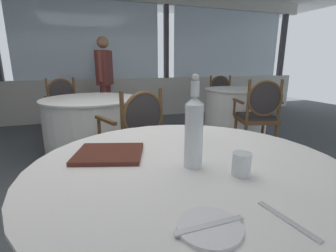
{
  "coord_description": "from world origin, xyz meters",
  "views": [
    {
      "loc": [
        -0.22,
        -1.79,
        1.18
      ],
      "look_at": [
        0.16,
        -0.7,
        0.88
      ],
      "focal_mm": 26.04,
      "sensor_mm": 36.0,
      "label": 1
    }
  ],
  "objects": [
    {
      "name": "ground_plane",
      "position": [
        0.0,
        0.0,
        0.0
      ],
      "size": [
        13.42,
        13.42,
        0.0
      ],
      "primitive_type": "plane",
      "color": "#4C5156"
    },
    {
      "name": "window_wall_far",
      "position": [
        0.0,
        3.56,
        1.06
      ],
      "size": [
        10.32,
        0.14,
        2.63
      ],
      "color": "beige",
      "rests_on": "ground_plane"
    },
    {
      "name": "foreground_table",
      "position": [
        0.18,
        -0.91,
        0.38
      ],
      "size": [
        1.33,
        1.33,
        0.76
      ],
      "color": "white",
      "rests_on": "ground_plane"
    },
    {
      "name": "side_plate",
      "position": [
        0.06,
        -1.32,
        0.77
      ],
      "size": [
        0.17,
        0.17,
        0.01
      ],
      "primitive_type": "cylinder",
      "color": "white",
      "rests_on": "foreground_table"
    },
    {
      "name": "butter_knife",
      "position": [
        0.06,
        -1.32,
        0.77
      ],
      "size": [
        0.2,
        0.02,
        0.0
      ],
      "primitive_type": "cube",
      "rotation": [
        0.0,
        0.0,
        0.01
      ],
      "color": "silver",
      "rests_on": "foreground_table"
    },
    {
      "name": "dinner_fork",
      "position": [
        0.27,
        -1.36,
        0.77
      ],
      "size": [
        0.04,
        0.19,
        0.0
      ],
      "primitive_type": "cube",
      "rotation": [
        0.0,
        0.0,
        1.68
      ],
      "color": "silver",
      "rests_on": "foreground_table"
    },
    {
      "name": "water_bottle",
      "position": [
        0.18,
        -0.95,
        0.92
      ],
      "size": [
        0.07,
        0.07,
        0.38
      ],
      "color": "white",
      "rests_on": "foreground_table"
    },
    {
      "name": "wine_glass",
      "position": [
        0.32,
        -0.67,
        0.89
      ],
      "size": [
        0.08,
        0.08,
        0.18
      ],
      "color": "white",
      "rests_on": "foreground_table"
    },
    {
      "name": "water_tumbler",
      "position": [
        0.32,
        -1.08,
        0.81
      ],
      "size": [
        0.07,
        0.07,
        0.09
      ],
      "primitive_type": "cylinder",
      "color": "white",
      "rests_on": "foreground_table"
    },
    {
      "name": "menu_book",
      "position": [
        -0.13,
        -0.71,
        0.77
      ],
      "size": [
        0.36,
        0.33,
        0.02
      ],
      "primitive_type": "cube",
      "rotation": [
        0.0,
        0.0,
        -0.31
      ],
      "color": "#512319",
      "rests_on": "foreground_table"
    },
    {
      "name": "background_table_0",
      "position": [
        -0.13,
        1.3,
        0.38
      ],
      "size": [
        1.17,
        1.17,
        0.76
      ],
      "color": "white",
      "rests_on": "ground_plane"
    },
    {
      "name": "dining_chair_0_0",
      "position": [
        0.22,
        0.35,
        0.56
      ],
      "size": [
        0.63,
        0.59,
        0.96
      ],
      "rotation": [
        0.0,
        0.0,
        8.21
      ],
      "color": "brown",
      "rests_on": "ground_plane"
    },
    {
      "name": "dining_chair_0_1",
      "position": [
        -0.49,
        2.24,
        0.56
      ],
      "size": [
        0.63,
        0.59,
        0.96
      ],
      "rotation": [
        0.0,
        0.0,
        11.35
      ],
      "color": "brown",
      "rests_on": "ground_plane"
    },
    {
      "name": "background_table_2",
      "position": [
        2.19,
        1.64,
        0.38
      ],
      "size": [
        1.05,
        1.05,
        0.76
      ],
      "color": "white",
      "rests_on": "ground_plane"
    },
    {
      "name": "dining_chair_2_0",
      "position": [
        2.46,
        2.55,
        0.55
      ],
      "size": [
        0.62,
        0.57,
        0.93
      ],
      "rotation": [
        0.0,
        0.0,
        4.42
      ],
      "color": "brown",
      "rests_on": "ground_plane"
    },
    {
      "name": "dining_chair_2_1",
      "position": [
        1.92,
        0.73,
        0.58
      ],
      "size": [
        0.62,
        0.57,
        0.99
      ],
      "rotation": [
        0.0,
        0.0,
        7.56
      ],
      "color": "brown",
      "rests_on": "ground_plane"
    },
    {
      "name": "diner_person_0",
      "position": [
        0.18,
        2.75,
        0.92
      ],
      "size": [
        0.33,
        0.49,
        1.63
      ],
      "rotation": [
        0.0,
        0.0,
        2.72
      ],
      "color": "brown",
      "rests_on": "ground_plane"
    }
  ]
}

